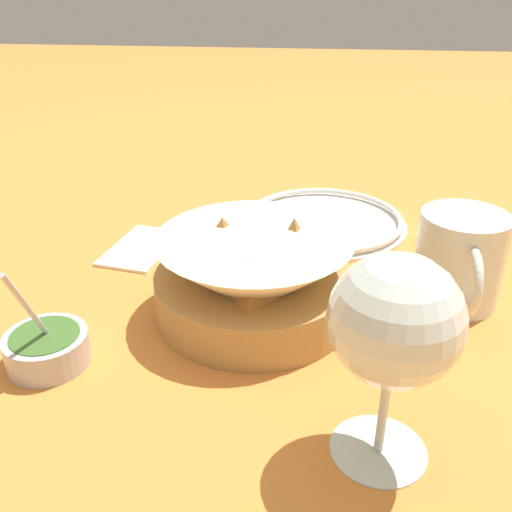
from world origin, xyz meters
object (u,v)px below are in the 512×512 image
object	(u,v)px
food_basket	(256,279)
beer_mug	(459,263)
sauce_cup	(47,347)
wine_glass	(395,326)
side_plate	(324,220)

from	to	relation	value
food_basket	beer_mug	xyz separation A→B (m)	(-0.05, 0.21, 0.01)
sauce_cup	wine_glass	distance (m)	0.32
wine_glass	beer_mug	xyz separation A→B (m)	(-0.23, 0.10, -0.07)
wine_glass	food_basket	bearing A→B (deg)	-147.95
food_basket	side_plate	size ratio (longest dim) A/B	0.89
wine_glass	side_plate	distance (m)	0.43
beer_mug	side_plate	world-z (taller)	beer_mug
food_basket	sauce_cup	bearing A→B (deg)	-59.42
food_basket	wine_glass	distance (m)	0.23
wine_glass	side_plate	world-z (taller)	wine_glass
food_basket	wine_glass	world-z (taller)	wine_glass
sauce_cup	wine_glass	world-z (taller)	wine_glass
side_plate	wine_glass	bearing A→B (deg)	6.06
sauce_cup	beer_mug	distance (m)	0.42
sauce_cup	wine_glass	xyz separation A→B (m)	(0.07, 0.29, 0.10)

